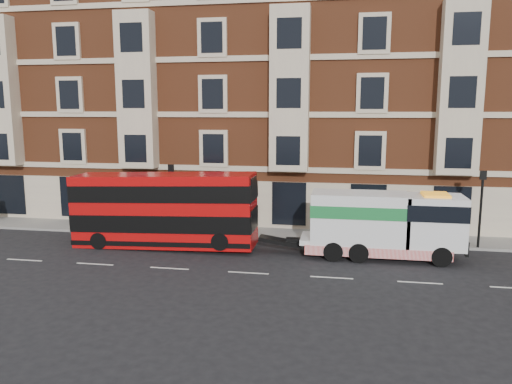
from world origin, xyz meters
TOP-DOWN VIEW (x-y plane):
  - ground at (0.00, 0.00)m, footprint 120.00×120.00m
  - sidewalk at (0.00, 7.50)m, footprint 90.00×3.00m
  - victorian_terrace at (0.50, 15.00)m, footprint 45.00×12.00m
  - lamp_post_west at (-6.00, 6.20)m, footprint 0.35×0.15m
  - lamp_post_east at (12.00, 6.20)m, footprint 0.35×0.15m
  - double_decker_bus at (-5.59, 3.70)m, footprint 10.44×2.40m
  - tow_truck at (6.47, 3.70)m, footprint 8.36×2.47m
  - pedestrian at (-11.74, 6.80)m, footprint 0.78×0.69m

SIDE VIEW (x-z plane):
  - ground at x=0.00m, z-range 0.00..0.00m
  - sidewalk at x=0.00m, z-range 0.00..0.15m
  - pedestrian at x=-11.74m, z-range 0.15..1.94m
  - tow_truck at x=6.47m, z-range 0.11..3.59m
  - double_decker_bus at x=-5.59m, z-range 0.13..4.35m
  - lamp_post_west at x=-6.00m, z-range 0.50..4.85m
  - lamp_post_east at x=12.00m, z-range 0.50..4.85m
  - victorian_terrace at x=0.50m, z-range -0.13..20.27m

